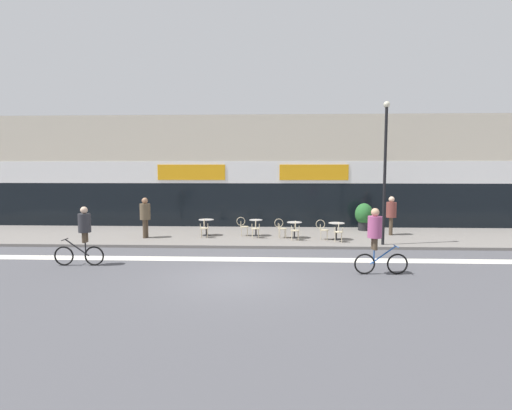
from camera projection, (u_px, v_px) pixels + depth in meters
ground_plane at (236, 278)px, 12.09m from camera, size 120.00×120.00×0.00m
sidewalk_slab at (249, 236)px, 19.29m from camera, size 40.00×5.50×0.12m
storefront_facade at (254, 172)px, 23.72m from camera, size 40.00×4.06×6.23m
bike_lane_stripe at (242, 259)px, 14.60m from camera, size 36.00×0.70×0.01m
bistro_table_0 at (206, 224)px, 19.07m from camera, size 0.72×0.72×0.77m
bistro_table_1 at (256, 225)px, 18.98m from camera, size 0.63×0.63×0.77m
bistro_table_2 at (294, 227)px, 18.39m from camera, size 0.68×0.68×0.74m
bistro_table_3 at (336, 228)px, 17.94m from camera, size 0.71×0.71×0.77m
cafe_chair_0_near at (204, 227)px, 18.45m from camera, size 0.44×0.59×0.90m
cafe_chair_1_near at (256, 227)px, 18.36m from camera, size 0.43×0.59×0.90m
cafe_chair_1_side at (243, 225)px, 19.00m from camera, size 0.59×0.43×0.90m
cafe_chair_2_near at (295, 229)px, 17.77m from camera, size 0.40×0.57×0.90m
cafe_chair_2_side at (281, 227)px, 18.41m from camera, size 0.60×0.45×0.90m
cafe_chair_3_near at (338, 230)px, 17.33m from camera, size 0.45×0.60×0.90m
cafe_chair_3_side at (322, 228)px, 17.98m from camera, size 0.59×0.44×0.90m
planter_pot at (364, 216)px, 20.67m from camera, size 0.92×0.92×1.41m
lamp_post at (385, 164)px, 16.51m from camera, size 0.26×0.26×5.94m
cyclist_0 at (83, 232)px, 13.56m from camera, size 1.71×0.49×2.03m
cyclist_1 at (376, 236)px, 12.42m from camera, size 1.69×0.49×2.09m
pedestrian_near_end at (145, 214)px, 18.40m from camera, size 0.55×0.55×1.86m
pedestrian_far_end at (391, 212)px, 19.22m from camera, size 0.58×0.58×1.86m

